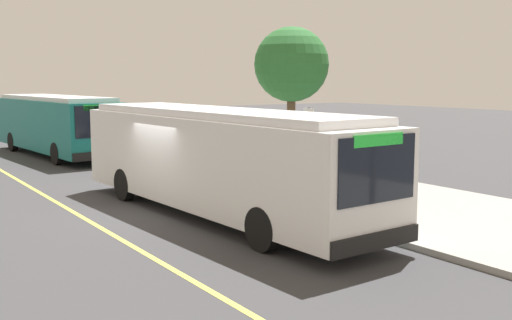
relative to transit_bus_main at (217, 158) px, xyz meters
The scene contains 10 objects.
ground_plane 2.23m from the transit_bus_main, 138.94° to the right, with size 120.00×120.00×0.00m, color #38383A.
sidewalk_curb 5.35m from the transit_bus_main, 103.07° to the left, with size 44.00×6.40×0.15m, color gray.
lane_stripe_center 3.77m from the transit_bus_main, 109.85° to the right, with size 36.00×0.14×0.01m, color #E0D64C.
transit_bus_main is the anchor object (origin of this frame).
transit_bus_second 16.11m from the transit_bus_main, behind, with size 10.99×3.27×2.95m.
bus_shelter 5.00m from the transit_bus_main, 108.56° to the left, with size 2.90×1.60×2.48m.
waiting_bench 4.93m from the transit_bus_main, 105.93° to the left, with size 1.60×0.48×0.95m.
route_sign_post 2.78m from the transit_bus_main, 76.39° to the left, with size 0.44×0.08×2.80m.
pedestrian_commuter 3.37m from the transit_bus_main, 91.00° to the left, with size 0.24×0.40×1.69m.
street_tree_near_shelter 9.75m from the transit_bus_main, 130.37° to the left, with size 3.11×3.11×5.78m.
Camera 1 is at (15.55, -7.36, 3.75)m, focal length 42.82 mm.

